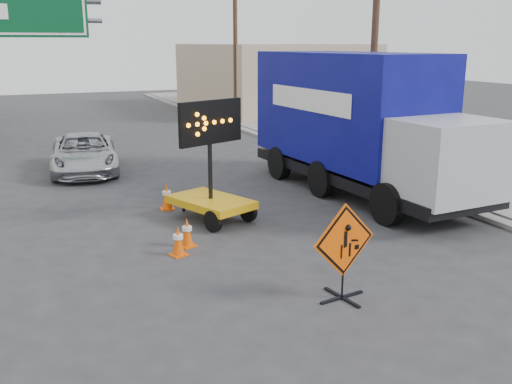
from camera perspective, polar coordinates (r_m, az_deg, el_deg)
ground at (r=10.39m, az=5.45°, el=-12.20°), size 100.00×100.00×0.00m
curb_right at (r=26.31m, az=3.56°, el=4.54°), size 0.40×60.00×0.12m
sidewalk_right at (r=27.41m, az=7.87°, el=4.87°), size 4.00×60.00×0.15m
building_right_far at (r=42.00m, az=1.40°, el=11.43°), size 10.00×14.00×4.60m
highway_gantry at (r=26.04m, az=-23.91°, el=14.33°), size 6.18×0.38×6.90m
utility_pole_near at (r=22.01m, az=11.76°, el=14.39°), size 1.80×0.26×9.00m
utility_pole_far at (r=34.45m, az=-2.08°, el=14.68°), size 1.80×0.26×9.00m
construction_sign at (r=10.71m, az=8.77°, el=-5.70°), size 1.40×1.00×1.87m
arrow_board at (r=15.42m, az=-4.56°, el=-0.26°), size 2.13×2.63×3.26m
pickup_truck at (r=22.21m, az=-16.80°, el=3.73°), size 2.90×5.29×1.40m
box_truck at (r=18.37m, az=10.23°, el=6.03°), size 3.35×9.39×4.40m
cone_a at (r=13.58m, az=-6.91°, el=-4.02°), size 0.46×0.46×0.71m
cone_b at (r=13.06m, az=-7.79°, el=-4.84°), size 0.45×0.45×0.70m
cone_c at (r=16.69m, az=-8.90°, el=-0.43°), size 0.41×0.41×0.77m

